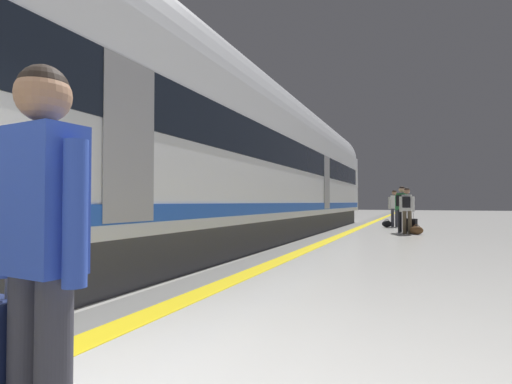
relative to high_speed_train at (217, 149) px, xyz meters
The scene contains 10 objects.
safety_line_strip 3.97m from the high_speed_train, 44.54° to the left, with size 0.36×80.00×0.01m, color yellow.
tactile_edge_band 3.78m from the high_speed_train, 49.87° to the left, with size 0.71×80.00×0.01m, color slate.
high_speed_train is the anchor object (origin of this frame).
traveller_foreground 8.35m from the high_speed_train, 66.23° to the right, with size 0.53×0.23×1.71m.
passenger_near 7.88m from the high_speed_train, 56.36° to the left, with size 0.52×0.34×1.68m.
duffel_bag_near 8.13m from the high_speed_train, 53.72° to the left, with size 0.44×0.26×0.36m.
passenger_mid 8.24m from the high_speed_train, 59.68° to the left, with size 0.52×0.42×1.76m.
suitcase_mid 8.33m from the high_speed_train, 56.61° to the left, with size 0.43×0.35×0.94m.
passenger_far 11.24m from the high_speed_train, 71.01° to the left, with size 0.54×0.22×1.72m.
duffel_bag_far 10.98m from the high_speed_train, 72.04° to the left, with size 0.44×0.26×0.36m.
Camera 1 is at (1.60, -0.81, 1.14)m, focal length 27.32 mm.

